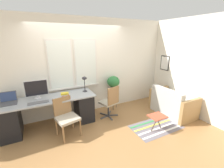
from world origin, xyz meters
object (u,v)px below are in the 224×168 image
(mouse, at_px, (53,100))
(potted_plant, at_px, (113,82))
(book_stack, at_px, (65,95))
(desk_chair_wooden, at_px, (66,116))
(plant_stand, at_px, (113,93))
(laptop, at_px, (8,101))
(office_chair_swivel, at_px, (110,102))
(monitor, at_px, (37,89))
(folding_stool, at_px, (157,117))
(couch_loveseat, at_px, (172,104))
(desk_lamp, at_px, (84,80))
(keyboard, at_px, (38,103))

(mouse, height_order, potted_plant, potted_plant)
(book_stack, relative_size, desk_chair_wooden, 0.23)
(plant_stand, bearing_deg, laptop, -177.55)
(laptop, height_order, potted_plant, potted_plant)
(office_chair_swivel, bearing_deg, monitor, -27.05)
(laptop, bearing_deg, potted_plant, 2.45)
(monitor, distance_m, folding_stool, 2.93)
(laptop, distance_m, mouse, 0.93)
(book_stack, height_order, desk_chair_wooden, book_stack)
(laptop, xyz_separation_m, desk_chair_wooden, (1.10, -0.58, -0.35))
(couch_loveseat, bearing_deg, plant_stand, 51.04)
(mouse, relative_size, folding_stool, 0.19)
(mouse, xyz_separation_m, desk_chair_wooden, (0.21, -0.31, -0.32))
(couch_loveseat, bearing_deg, monitor, 73.68)
(desk_chair_wooden, bearing_deg, plant_stand, 10.68)
(desk_lamp, distance_m, couch_loveseat, 2.61)
(keyboard, relative_size, office_chair_swivel, 0.47)
(keyboard, height_order, plant_stand, keyboard)
(desk_lamp, relative_size, couch_loveseat, 0.33)
(monitor, relative_size, plant_stand, 0.85)
(laptop, xyz_separation_m, potted_plant, (2.67, 0.11, 0.05))
(couch_loveseat, bearing_deg, desk_lamp, 67.23)
(laptop, height_order, couch_loveseat, laptop)
(laptop, height_order, mouse, laptop)
(book_stack, bearing_deg, laptop, 167.72)
(mouse, relative_size, potted_plant, 0.15)
(desk_lamp, xyz_separation_m, book_stack, (-0.56, -0.23, -0.25))
(book_stack, bearing_deg, plant_stand, 13.79)
(desk_lamp, relative_size, folding_stool, 1.07)
(folding_stool, bearing_deg, mouse, 152.22)
(monitor, relative_size, office_chair_swivel, 0.54)
(laptop, distance_m, couch_loveseat, 4.17)
(laptop, relative_size, potted_plant, 0.69)
(office_chair_swivel, bearing_deg, desk_chair_wooden, -3.97)
(keyboard, relative_size, desk_lamp, 1.04)
(desk_lamp, bearing_deg, folding_stool, -46.70)
(desk_chair_wooden, bearing_deg, mouse, 111.21)
(office_chair_swivel, distance_m, folding_stool, 1.30)
(desk_lamp, bearing_deg, potted_plant, 8.12)
(laptop, height_order, book_stack, laptop)
(desk_lamp, relative_size, office_chair_swivel, 0.45)
(desk_lamp, xyz_separation_m, plant_stand, (0.94, 0.13, -0.57))
(mouse, height_order, couch_loveseat, mouse)
(laptop, relative_size, keyboard, 0.76)
(monitor, xyz_separation_m, mouse, (0.31, -0.30, -0.22))
(potted_plant, bearing_deg, couch_loveseat, -38.96)
(desk_lamp, bearing_deg, couch_loveseat, -22.77)
(keyboard, relative_size, folding_stool, 1.12)
(monitor, distance_m, office_chair_swivel, 1.86)
(desk_chair_wooden, relative_size, plant_stand, 1.48)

